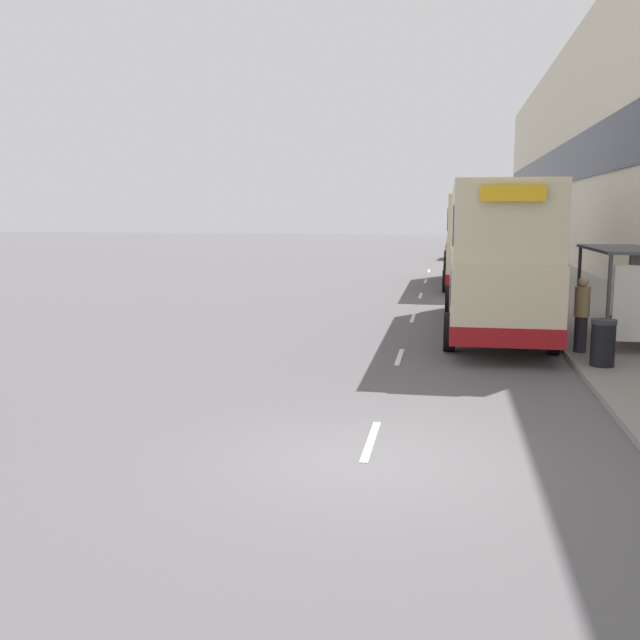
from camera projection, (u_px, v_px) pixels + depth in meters
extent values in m
plane|color=#5B595B|center=(364.00, 460.00, 10.23)|extent=(220.00, 220.00, 0.00)
cube|color=gray|center=(531.00, 266.00, 46.56)|extent=(5.00, 93.00, 0.14)
cube|color=beige|center=(602.00, 145.00, 44.72)|extent=(3.00, 93.00, 15.42)
cube|color=black|center=(576.00, 158.00, 45.10)|extent=(0.12, 89.28, 2.78)
cube|color=silver|center=(371.00, 441.00, 11.09)|extent=(0.12, 2.00, 0.01)
cube|color=silver|center=(400.00, 357.00, 17.55)|extent=(0.12, 2.00, 0.01)
cube|color=silver|center=(413.00, 318.00, 24.01)|extent=(0.12, 2.00, 0.01)
cube|color=silver|center=(420.00, 296.00, 30.46)|extent=(0.12, 2.00, 0.01)
cube|color=silver|center=(425.00, 281.00, 36.92)|extent=(0.12, 2.00, 0.01)
cube|color=silver|center=(429.00, 271.00, 43.37)|extent=(0.12, 2.00, 0.01)
cube|color=#4C4C51|center=(623.00, 249.00, 18.58)|extent=(1.60, 4.20, 0.08)
cylinder|color=#4C4C51|center=(608.00, 305.00, 16.94)|extent=(0.10, 0.10, 2.40)
cylinder|color=#4C4C51|center=(578.00, 288.00, 20.84)|extent=(0.10, 0.10, 2.40)
cylinder|color=#4C4C51|center=(629.00, 289.00, 20.59)|extent=(0.10, 0.10, 2.40)
cube|color=white|center=(639.00, 304.00, 16.87)|extent=(1.19, 0.10, 1.82)
cube|color=maroon|center=(628.00, 325.00, 18.84)|extent=(0.36, 2.80, 0.08)
cube|color=beige|center=(494.00, 284.00, 21.11)|extent=(2.55, 10.66, 1.85)
cube|color=beige|center=(496.00, 219.00, 20.83)|extent=(2.50, 10.34, 1.95)
cube|color=maroon|center=(493.00, 307.00, 21.22)|extent=(2.58, 10.72, 0.45)
cube|color=#2D3847|center=(494.00, 272.00, 21.06)|extent=(2.58, 10.02, 0.81)
cube|color=#2D3847|center=(496.00, 223.00, 20.84)|extent=(2.55, 10.02, 0.94)
cube|color=yellow|center=(513.00, 193.00, 15.56)|extent=(1.40, 0.08, 0.36)
cylinder|color=black|center=(449.00, 300.00, 25.00)|extent=(0.30, 1.00, 1.00)
cylinder|color=black|center=(524.00, 301.00, 24.56)|extent=(0.30, 1.00, 1.00)
cylinder|color=black|center=(449.00, 332.00, 18.25)|extent=(0.30, 1.00, 1.00)
cylinder|color=black|center=(553.00, 335.00, 17.81)|extent=(0.30, 1.00, 1.00)
cube|color=beige|center=(473.00, 256.00, 34.61)|extent=(2.55, 10.49, 1.85)
cube|color=beige|center=(474.00, 217.00, 34.32)|extent=(2.50, 10.17, 1.95)
cube|color=maroon|center=(473.00, 271.00, 34.71)|extent=(2.58, 10.54, 0.45)
cube|color=#2D3847|center=(473.00, 249.00, 34.55)|extent=(2.58, 9.86, 0.81)
cube|color=#2D3847|center=(474.00, 219.00, 34.34)|extent=(2.55, 9.86, 0.94)
cube|color=yellow|center=(479.00, 202.00, 29.15)|extent=(1.40, 0.08, 0.36)
cylinder|color=black|center=(446.00, 269.00, 38.44)|extent=(0.30, 1.00, 1.00)
cylinder|color=black|center=(495.00, 270.00, 37.99)|extent=(0.30, 1.00, 1.00)
cylinder|color=black|center=(446.00, 281.00, 31.81)|extent=(0.30, 1.00, 1.00)
cylinder|color=black|center=(504.00, 282.00, 31.36)|extent=(0.30, 1.00, 1.00)
cube|color=maroon|center=(458.00, 250.00, 54.48)|extent=(1.86, 3.85, 0.77)
cube|color=#2D3847|center=(458.00, 241.00, 54.19)|extent=(1.63, 1.85, 0.63)
cylinder|color=black|center=(445.00, 254.00, 55.86)|extent=(0.20, 0.60, 0.60)
cylinder|color=black|center=(470.00, 254.00, 55.54)|extent=(0.20, 0.60, 0.60)
cylinder|color=black|center=(445.00, 256.00, 53.54)|extent=(0.20, 0.60, 0.60)
cylinder|color=black|center=(471.00, 256.00, 53.21)|extent=(0.20, 0.60, 0.60)
cylinder|color=#23232D|center=(580.00, 334.00, 17.42)|extent=(0.30, 0.30, 0.88)
cylinder|color=#997F51|center=(582.00, 302.00, 17.30)|extent=(0.37, 0.37, 0.73)
sphere|color=tan|center=(583.00, 282.00, 17.22)|extent=(0.24, 0.24, 0.24)
cylinder|color=black|center=(603.00, 345.00, 15.81)|extent=(0.52, 0.52, 0.95)
cylinder|color=#2D2D33|center=(604.00, 322.00, 15.73)|extent=(0.55, 0.55, 0.10)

